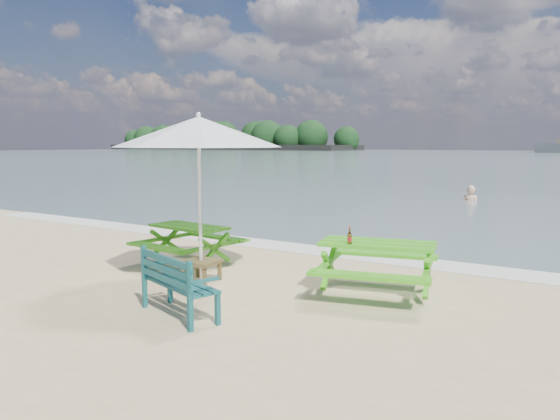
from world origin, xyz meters
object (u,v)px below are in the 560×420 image
Objects in this scene: picnic_table_left at (189,245)px; swimmer at (470,209)px; park_bench at (180,297)px; patio_umbrella at (199,132)px; beer_bottle at (350,238)px; side_table at (201,270)px; picnic_table_right at (377,269)px.

picnic_table_left is 14.10m from swimmer.
park_bench reaches higher than swimmer.
beer_bottle is (2.33, 0.43, -1.48)m from patio_umbrella.
side_table is (-0.91, 1.45, -0.07)m from park_bench.
picnic_table_left is 0.84× the size of picnic_table_right.
swimmer is (1.47, 14.00, -0.68)m from picnic_table_left.
patio_umbrella is at bearing -162.78° from picnic_table_right.
picnic_table_left is at bearing 173.14° from beer_bottle.
picnic_table_left is 7.24× the size of beer_bottle.
swimmer is (-0.44, 16.28, -0.58)m from park_bench.
beer_bottle is at bearing 10.53° from patio_umbrella.
picnic_table_left is at bearing -96.01° from swimmer.
beer_bottle is at bearing 10.53° from side_table.
park_bench is at bearing -126.87° from picnic_table_right.
picnic_table_left is at bearing 140.21° from side_table.
patio_umbrella reaches higher than picnic_table_right.
patio_umbrella reaches higher than swimmer.
park_bench is at bearing -50.04° from picnic_table_left.
side_table is at bearing -63.43° from patio_umbrella.
park_bench is at bearing -127.20° from beer_bottle.
park_bench is 2.40× the size of side_table.
beer_bottle reaches higher than swimmer.
patio_umbrella is (-2.60, -0.80, 1.95)m from picnic_table_right.
picnic_table_left is at bearing 179.52° from picnic_table_right.
picnic_table_right is at bearing 17.22° from patio_umbrella.
picnic_table_right is at bearing -81.39° from swimmer.
patio_umbrella is 11.56× the size of beer_bottle.
picnic_table_right is 8.61× the size of beer_bottle.
side_table is at bearing -169.47° from beer_bottle.
side_table is at bearing -39.79° from picnic_table_left.
beer_bottle is at bearing 52.80° from park_bench.
beer_bottle reaches higher than side_table.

